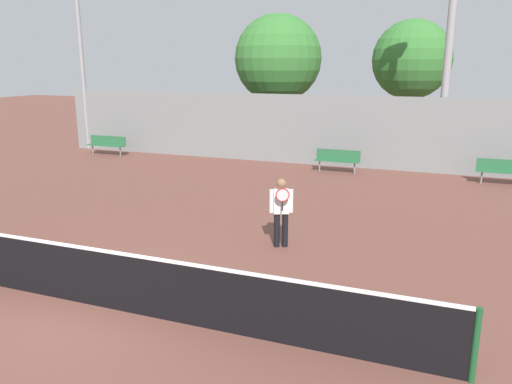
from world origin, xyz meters
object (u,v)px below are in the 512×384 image
at_px(tennis_net, 92,276).
at_px(light_pole_far_right, 451,25).
at_px(bench_adjacent_court, 107,143).
at_px(bench_courtside_near, 508,169).
at_px(light_pole_center_back, 79,24).
at_px(tree_green_broad, 278,59).
at_px(bench_courtside_far, 338,158).
at_px(tennis_player, 281,209).
at_px(tree_green_tall, 412,60).

height_order(tennis_net, light_pole_far_right, light_pole_far_right).
height_order(tennis_net, bench_adjacent_court, tennis_net).
bearing_deg(bench_adjacent_court, bench_courtside_near, 0.00).
bearing_deg(tennis_net, light_pole_center_back, 129.27).
distance_m(light_pole_center_back, tree_green_broad, 9.92).
height_order(bench_courtside_far, light_pole_far_right, light_pole_far_right).
height_order(light_pole_far_right, light_pole_center_back, light_pole_far_right).
distance_m(tennis_player, light_pole_far_right, 11.70).
xyz_separation_m(bench_courtside_near, tree_green_tall, (-4.15, 8.30, 3.80)).
distance_m(bench_courtside_far, light_pole_center_back, 14.28).
bearing_deg(light_pole_center_back, tree_green_broad, 29.00).
bearing_deg(bench_adjacent_court, bench_courtside_far, -0.00).
distance_m(bench_courtside_near, bench_adjacent_court, 17.07).
relative_size(tennis_player, bench_adjacent_court, 0.84).
bearing_deg(light_pole_center_back, tree_green_tall, 25.06).
distance_m(bench_courtside_near, tree_green_broad, 12.81).
height_order(tennis_player, tree_green_broad, tree_green_broad).
relative_size(bench_courtside_far, tree_green_broad, 0.26).
bearing_deg(tree_green_tall, tennis_net, -99.61).
bearing_deg(tree_green_broad, tennis_player, -71.04).
height_order(light_pole_far_right, tree_green_tall, light_pole_far_right).
xyz_separation_m(tennis_player, light_pole_far_right, (3.20, 10.24, 4.67)).
bearing_deg(light_pole_far_right, light_pole_center_back, -179.33).
bearing_deg(tree_green_broad, bench_courtside_far, -52.89).
height_order(bench_adjacent_court, light_pole_center_back, light_pole_center_back).
height_order(tennis_net, tree_green_broad, tree_green_broad).
bearing_deg(tennis_net, bench_adjacent_court, 126.24).
distance_m(bench_courtside_far, bench_adjacent_court, 10.99).
bearing_deg(bench_adjacent_court, light_pole_center_back, 149.10).
relative_size(tennis_net, tree_green_tall, 1.94).
distance_m(bench_adjacent_court, tree_green_tall, 15.82).
bearing_deg(tennis_player, tree_green_broad, 85.48).
relative_size(light_pole_far_right, tree_green_broad, 1.48).
distance_m(tennis_net, tennis_player, 4.56).
height_order(tennis_player, bench_courtside_near, tennis_player).
distance_m(tennis_player, bench_courtside_near, 10.39).
bearing_deg(light_pole_center_back, bench_adjacent_court, -30.90).
height_order(bench_courtside_near, tree_green_tall, tree_green_tall).
distance_m(tennis_net, tree_green_tall, 21.71).
distance_m(tennis_player, bench_courtside_far, 8.80).
bearing_deg(tennis_net, bench_courtside_near, 58.86).
bearing_deg(bench_courtside_near, tree_green_tall, 116.57).
height_order(tennis_player, light_pole_center_back, light_pole_center_back).
bearing_deg(tennis_net, light_pole_far_right, 69.32).
distance_m(tennis_net, bench_courtside_near, 14.92).
height_order(tennis_player, light_pole_far_right, light_pole_far_right).
distance_m(tennis_net, bench_courtside_far, 12.87).
bearing_deg(tennis_player, light_pole_far_right, 49.14).
xyz_separation_m(bench_courtside_far, tree_green_tall, (1.93, 8.30, 3.80)).
distance_m(light_pole_far_right, tree_green_broad, 9.52).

